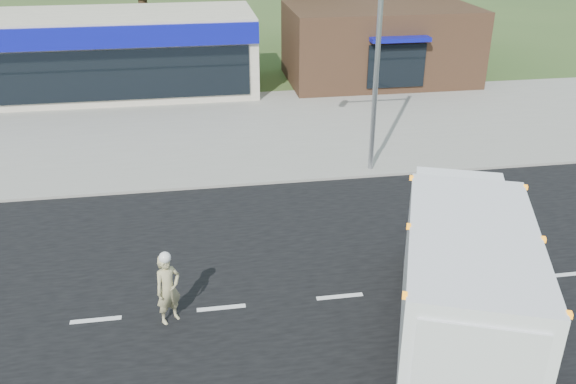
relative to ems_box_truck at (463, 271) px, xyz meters
name	(u,v)px	position (x,y,z in m)	size (l,w,h in m)	color
ground	(340,297)	(-2.13, 2.14, -1.94)	(120.00, 120.00, 0.00)	#385123
road_asphalt	(340,297)	(-2.13, 2.14, -1.94)	(60.00, 14.00, 0.02)	black
sidewalk	(288,168)	(-2.13, 10.34, -1.88)	(60.00, 2.40, 0.12)	gray
parking_apron	(268,120)	(-2.13, 16.14, -1.93)	(60.00, 9.00, 0.02)	gray
lane_markings	(409,324)	(-0.78, 0.79, -1.93)	(55.20, 7.00, 0.01)	silver
ems_box_truck	(463,271)	(0.00, 0.00, 0.00)	(4.89, 7.94, 3.37)	black
emergency_worker	(168,288)	(-6.35, 1.87, -1.02)	(0.78, 0.71, 1.89)	tan
retail_strip_mall	(77,54)	(-11.13, 22.07, 0.07)	(18.00, 6.20, 4.00)	#BEB49D
brown_storefront	(379,44)	(4.87, 22.12, 0.06)	(10.00, 6.70, 4.00)	#382316
traffic_signal_pole	(360,38)	(0.22, 9.74, 2.98)	(3.51, 0.25, 8.00)	gray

